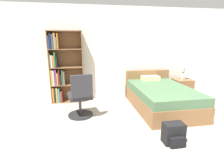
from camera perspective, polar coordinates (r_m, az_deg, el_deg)
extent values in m
cube|color=white|center=(5.19, 3.73, 9.88)|extent=(9.00, 0.06, 2.60)
cube|color=brown|center=(4.95, -19.60, 4.93)|extent=(0.02, 0.29, 1.92)
cube|color=brown|center=(4.87, -9.54, 5.42)|extent=(0.02, 0.29, 1.92)
cube|color=brown|center=(5.03, -14.49, 5.43)|extent=(0.88, 0.01, 1.92)
cube|color=brown|center=(5.12, -13.95, -5.37)|extent=(0.84, 0.28, 0.02)
cube|color=orange|center=(5.07, -18.52, -3.32)|extent=(0.04, 0.21, 0.41)
cube|color=black|center=(5.04, -18.05, -3.30)|extent=(0.04, 0.16, 0.43)
cube|color=gold|center=(5.06, -17.46, -3.29)|extent=(0.04, 0.22, 0.41)
cube|color=teal|center=(5.05, -16.90, -3.41)|extent=(0.04, 0.21, 0.39)
cube|color=#665B51|center=(5.04, -16.35, -3.90)|extent=(0.03, 0.18, 0.30)
cube|color=maroon|center=(5.04, -15.98, -3.80)|extent=(0.02, 0.19, 0.31)
cube|color=brown|center=(4.98, -14.28, -0.15)|extent=(0.84, 0.28, 0.02)
cube|color=gold|center=(4.96, -18.96, 2.07)|extent=(0.04, 0.23, 0.42)
cube|color=beige|center=(4.94, -18.46, 1.95)|extent=(0.04, 0.21, 0.40)
cube|color=#7A387F|center=(4.91, -17.88, 2.07)|extent=(0.04, 0.16, 0.43)
cube|color=gold|center=(4.92, -17.34, 1.57)|extent=(0.03, 0.16, 0.33)
cube|color=maroon|center=(4.91, -16.86, 2.03)|extent=(0.03, 0.17, 0.41)
cube|color=black|center=(4.93, -16.31, 1.40)|extent=(0.03, 0.21, 0.29)
cube|color=#2D6638|center=(4.90, -15.93, 2.07)|extent=(0.03, 0.18, 0.41)
cube|color=#665B51|center=(4.92, -15.40, 1.94)|extent=(0.04, 0.21, 0.37)
cube|color=brown|center=(4.89, -14.62, 5.31)|extent=(0.84, 0.28, 0.02)
cube|color=#665B51|center=(4.88, -19.49, 7.18)|extent=(0.02, 0.20, 0.36)
cube|color=beige|center=(4.86, -19.07, 6.97)|extent=(0.04, 0.17, 0.32)
cube|color=orange|center=(4.89, -18.49, 7.01)|extent=(0.03, 0.23, 0.31)
cube|color=#2D6638|center=(4.86, -18.08, 7.53)|extent=(0.04, 0.21, 0.40)
cube|color=black|center=(4.87, -17.49, 6.90)|extent=(0.02, 0.23, 0.29)
cube|color=brown|center=(4.84, -14.97, 10.93)|extent=(0.84, 0.28, 0.02)
cube|color=navy|center=(4.83, -19.97, 12.66)|extent=(0.03, 0.16, 0.33)
cube|color=black|center=(4.84, -19.47, 13.06)|extent=(0.04, 0.19, 0.39)
cube|color=navy|center=(4.82, -18.88, 12.96)|extent=(0.04, 0.17, 0.37)
cube|color=orange|center=(4.83, -18.22, 13.16)|extent=(0.04, 0.21, 0.39)
cube|color=teal|center=(4.81, -17.75, 12.61)|extent=(0.02, 0.16, 0.30)
cube|color=orange|center=(4.82, -17.33, 13.18)|extent=(0.03, 0.19, 0.39)
cube|color=brown|center=(4.84, -15.33, 16.36)|extent=(0.88, 0.29, 0.02)
cube|color=brown|center=(4.58, 15.74, -5.50)|extent=(1.32, 2.06, 0.37)
cube|color=#4C704C|center=(4.50, 15.98, -2.13)|extent=(1.29, 2.02, 0.20)
cube|color=brown|center=(5.39, 11.42, 0.15)|extent=(1.32, 0.08, 0.81)
cube|color=beige|center=(5.15, 12.37, 1.93)|extent=(0.50, 0.30, 0.12)
cylinder|color=#232326|center=(4.13, -10.21, -9.84)|extent=(0.55, 0.55, 0.04)
cylinder|color=#333338|center=(4.05, -10.34, -7.07)|extent=(0.06, 0.06, 0.39)
cube|color=#2D2D33|center=(3.97, -10.50, -3.79)|extent=(0.57, 0.57, 0.10)
cube|color=#2D2D33|center=(3.62, -9.85, -0.75)|extent=(0.45, 0.17, 0.47)
cube|color=brown|center=(5.73, 21.94, -1.20)|extent=(0.53, 0.42, 0.53)
sphere|color=tan|center=(5.53, 23.23, -0.73)|extent=(0.02, 0.02, 0.02)
cylinder|color=tan|center=(5.68, 22.24, 1.52)|extent=(0.13, 0.13, 0.02)
cylinder|color=tan|center=(5.65, 22.41, 3.31)|extent=(0.02, 0.02, 0.34)
cone|color=silver|center=(5.61, 22.65, 5.75)|extent=(0.27, 0.27, 0.15)
cylinder|color=silver|center=(5.52, 22.02, 2.24)|extent=(0.06, 0.06, 0.22)
cylinder|color=#2D2D33|center=(5.49, 22.14, 3.49)|extent=(0.04, 0.04, 0.02)
cube|color=black|center=(3.19, 19.40, -14.89)|extent=(0.34, 0.22, 0.35)
cube|color=black|center=(3.12, 20.63, -17.34)|extent=(0.26, 0.08, 0.16)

